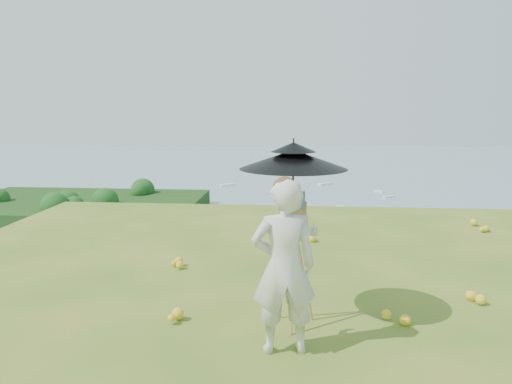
# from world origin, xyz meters

# --- Properties ---
(ground) EXTENTS (14.00, 14.00, 0.00)m
(ground) POSITION_xyz_m (0.00, 0.00, 0.00)
(ground) COLOR #3F6D1F
(ground) RESTS_ON ground
(shoreline_tier) EXTENTS (170.00, 28.00, 8.00)m
(shoreline_tier) POSITION_xyz_m (0.00, 75.00, -36.00)
(shoreline_tier) COLOR #6A6455
(shoreline_tier) RESTS_ON bay_water
(bay_water) EXTENTS (700.00, 700.00, 0.00)m
(bay_water) POSITION_xyz_m (0.00, 240.00, -34.00)
(bay_water) COLOR slate
(bay_water) RESTS_ON ground
(peninsula) EXTENTS (90.00, 60.00, 12.00)m
(peninsula) POSITION_xyz_m (-75.00, 155.00, -29.00)
(peninsula) COLOR #16350E
(peninsula) RESTS_ON bay_water
(slope_trees) EXTENTS (110.00, 50.00, 6.00)m
(slope_trees) POSITION_xyz_m (0.00, 35.00, -15.00)
(slope_trees) COLOR #164916
(slope_trees) RESTS_ON forest_slope
(harbor_town) EXTENTS (110.00, 22.00, 5.00)m
(harbor_town) POSITION_xyz_m (0.00, 75.00, -29.50)
(harbor_town) COLOR silver
(harbor_town) RESTS_ON shoreline_tier
(moored_boats) EXTENTS (140.00, 140.00, 0.70)m
(moored_boats) POSITION_xyz_m (-12.50, 161.00, -33.65)
(moored_boats) COLOR white
(moored_boats) RESTS_ON bay_water
(wildflowers) EXTENTS (10.00, 10.50, 0.12)m
(wildflowers) POSITION_xyz_m (0.00, 0.25, 0.06)
(wildflowers) COLOR yellow
(wildflowers) RESTS_ON ground
(painter) EXTENTS (0.68, 0.51, 1.70)m
(painter) POSITION_xyz_m (-1.34, -0.21, 0.85)
(painter) COLOR silver
(painter) RESTS_ON ground
(field_easel) EXTENTS (0.59, 0.59, 1.48)m
(field_easel) POSITION_xyz_m (-1.27, 0.40, 0.74)
(field_easel) COLOR #9B6341
(field_easel) RESTS_ON ground
(sun_umbrella) EXTENTS (1.17, 1.17, 0.80)m
(sun_umbrella) POSITION_xyz_m (-1.27, 0.43, 1.62)
(sun_umbrella) COLOR black
(sun_umbrella) RESTS_ON field_easel
(painter_cap) EXTENTS (0.25, 0.29, 0.10)m
(painter_cap) POSITION_xyz_m (-1.34, -0.21, 1.65)
(painter_cap) COLOR #D27377
(painter_cap) RESTS_ON painter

